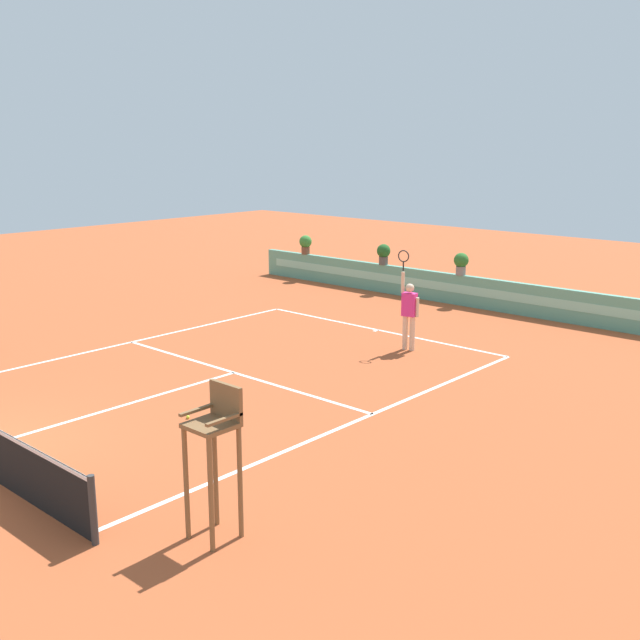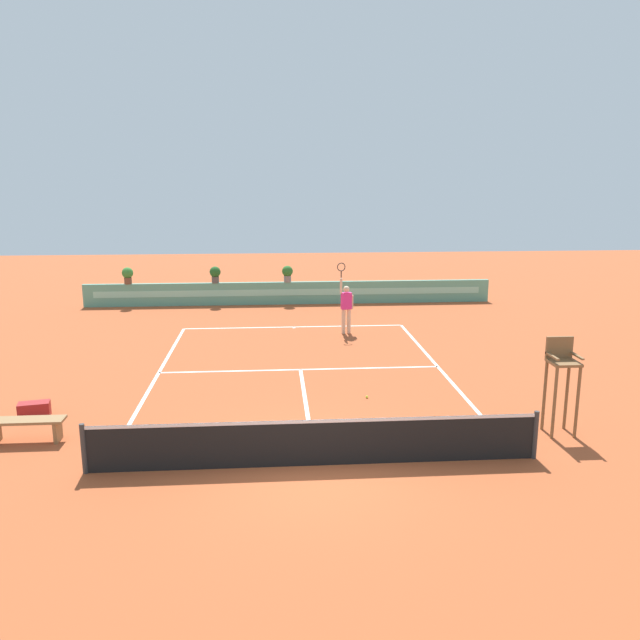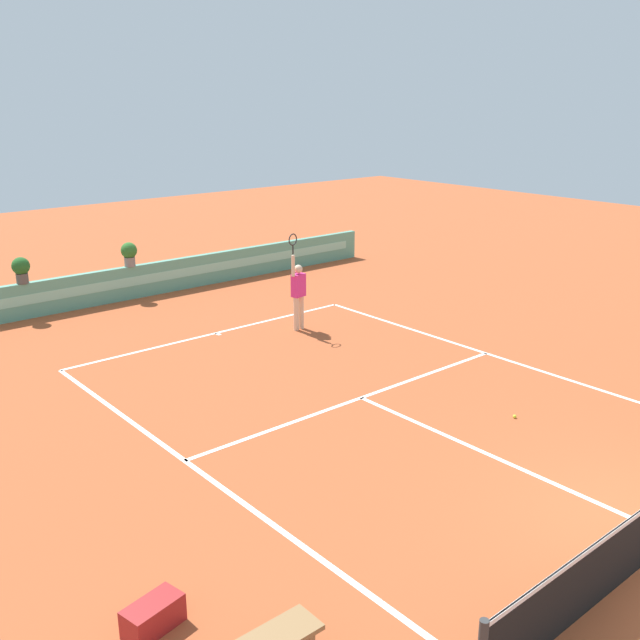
{
  "view_description": "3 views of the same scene",
  "coord_description": "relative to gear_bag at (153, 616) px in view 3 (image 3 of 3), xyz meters",
  "views": [
    {
      "loc": [
        12.83,
        -4.83,
        5.3
      ],
      "look_at": [
        0.74,
        8.58,
        1.0
      ],
      "focal_mm": 42.59,
      "sensor_mm": 36.0,
      "label": 1
    },
    {
      "loc": [
        -0.79,
        -11.55,
        5.53
      ],
      "look_at": [
        0.74,
        8.58,
        1.0
      ],
      "focal_mm": 35.76,
      "sensor_mm": 36.0,
      "label": 2
    },
    {
      "loc": [
        -9.45,
        -3.45,
        5.94
      ],
      "look_at": [
        0.74,
        8.58,
        1.0
      ],
      "focal_mm": 40.6,
      "sensor_mm": 36.0,
      "label": 3
    }
  ],
  "objects": [
    {
      "name": "court_lines",
      "position": [
        6.44,
        3.62,
        -0.18
      ],
      "size": [
        8.32,
        11.94,
        0.01
      ],
      "color": "white",
      "rests_on": "ground"
    },
    {
      "name": "ground_plane",
      "position": [
        6.44,
        2.91,
        -0.18
      ],
      "size": [
        60.0,
        60.0,
        0.0
      ],
      "primitive_type": "plane",
      "color": "#A84C28"
    },
    {
      "name": "back_wall_barrier",
      "position": [
        6.44,
        13.29,
        0.32
      ],
      "size": [
        18.0,
        0.21,
        1.0
      ],
      "color": "#599E84",
      "rests_on": "ground"
    },
    {
      "name": "tennis_ball_near_baseline",
      "position": [
        8.02,
        0.7,
        -0.15
      ],
      "size": [
        0.07,
        0.07,
        0.07
      ],
      "primitive_type": "sphere",
      "color": "#CCE033",
      "rests_on": "ground"
    },
    {
      "name": "potted_plant_centre",
      "position": [
        6.33,
        13.3,
        1.23
      ],
      "size": [
        0.48,
        0.48,
        0.72
      ],
      "color": "gray",
      "rests_on": "back_wall_barrier"
    },
    {
      "name": "potted_plant_left",
      "position": [
        3.16,
        13.3,
        1.23
      ],
      "size": [
        0.48,
        0.48,
        0.72
      ],
      "color": "#514C47",
      "rests_on": "back_wall_barrier"
    },
    {
      "name": "gear_bag",
      "position": [
        0.0,
        0.0,
        0.0
      ],
      "size": [
        0.76,
        0.49,
        0.36
      ],
      "primitive_type": "cube",
      "rotation": [
        0.0,
        0.0,
        0.2
      ],
      "color": "maroon",
      "rests_on": "ground"
    },
    {
      "name": "tennis_player",
      "position": [
        8.29,
        7.66,
        0.87
      ],
      "size": [
        0.61,
        0.28,
        2.58
      ],
      "color": "beige",
      "rests_on": "ground"
    }
  ]
}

